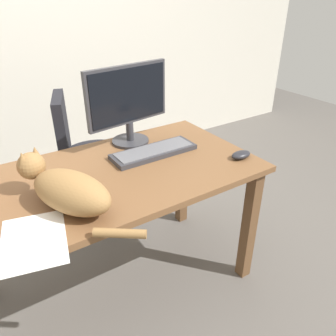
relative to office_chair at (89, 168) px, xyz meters
name	(u,v)px	position (x,y,z in m)	size (l,w,h in m)	color
ground_plane	(122,284)	(-0.14, -0.72, -0.37)	(8.00, 8.00, 0.00)	#59544F
back_wall	(12,13)	(-0.14, 0.85, 0.93)	(6.00, 0.04, 2.60)	beige
desk	(113,192)	(-0.14, -0.72, 0.24)	(1.37, 0.74, 0.72)	brown
office_chair	(89,168)	(0.00, 0.00, 0.00)	(0.50, 0.48, 0.89)	black
monitor	(128,102)	(0.10, -0.46, 0.57)	(0.48, 0.20, 0.42)	#333338
keyboard	(154,151)	(0.13, -0.66, 0.36)	(0.44, 0.15, 0.03)	#333338
cat	(67,189)	(-0.38, -0.87, 0.42)	(0.31, 0.57, 0.20)	olive
computer_mouse	(241,155)	(0.46, -0.94, 0.36)	(0.11, 0.06, 0.04)	#232328
paper_sheet	(34,240)	(-0.55, -1.00, 0.34)	(0.21, 0.30, 0.00)	white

